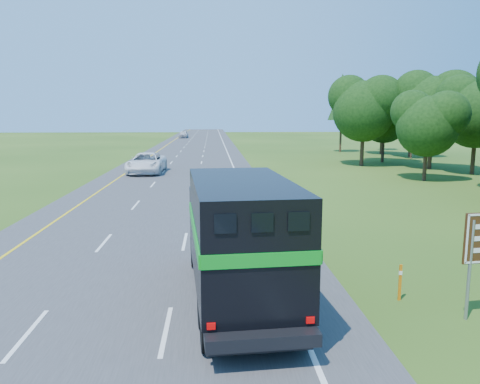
{
  "coord_description": "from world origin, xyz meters",
  "views": [
    {
      "loc": [
        3.12,
        -9.93,
        5.79
      ],
      "look_at": [
        4.54,
        13.73,
        1.86
      ],
      "focal_mm": 35.0,
      "sensor_mm": 36.0,
      "label": 1
    }
  ],
  "objects": [
    {
      "name": "delineator",
      "position": [
        8.98,
        3.74,
        0.63
      ],
      "size": [
        0.1,
        0.05,
        1.17
      ],
      "color": "#D7650B",
      "rests_on": "ground"
    },
    {
      "name": "tree_wall_right",
      "position": [
        26.0,
        30.0,
        6.0
      ],
      "size": [
        16.0,
        100.0,
        12.0
      ],
      "primitive_type": null,
      "color": "#113E11",
      "rests_on": "ground"
    },
    {
      "name": "lane_markings",
      "position": [
        0.0,
        50.0,
        0.04
      ],
      "size": [
        11.15,
        260.0,
        0.01
      ],
      "color": "yellow",
      "rests_on": "road"
    },
    {
      "name": "far_car",
      "position": [
        -3.95,
        109.0,
        0.93
      ],
      "size": [
        2.32,
        5.33,
        1.79
      ],
      "primitive_type": "imported",
      "rotation": [
        0.0,
        0.0,
        -0.04
      ],
      "color": "#BBBAC2",
      "rests_on": "road"
    },
    {
      "name": "road",
      "position": [
        0.0,
        50.0,
        0.02
      ],
      "size": [
        15.0,
        260.0,
        0.04
      ],
      "primitive_type": "cube",
      "color": "#38383A",
      "rests_on": "ground"
    },
    {
      "name": "ground",
      "position": [
        0.0,
        0.0,
        0.0
      ],
      "size": [
        300.0,
        300.0,
        0.0
      ],
      "primitive_type": "plane",
      "color": "#234412",
      "rests_on": "ground"
    },
    {
      "name": "white_suv",
      "position": [
        -3.42,
        37.01,
        1.04
      ],
      "size": [
        3.51,
        7.27,
        2.0
      ],
      "primitive_type": "imported",
      "rotation": [
        0.0,
        0.0,
        -0.03
      ],
      "color": "white",
      "rests_on": "road"
    },
    {
      "name": "horse_truck",
      "position": [
        3.9,
        3.94,
        2.13
      ],
      "size": [
        3.4,
        8.99,
        3.9
      ],
      "rotation": [
        0.0,
        0.0,
        0.08
      ],
      "color": "black",
      "rests_on": "road"
    }
  ]
}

